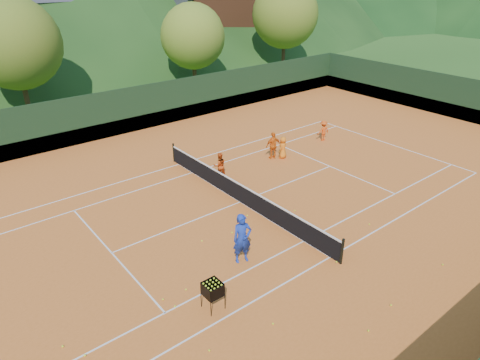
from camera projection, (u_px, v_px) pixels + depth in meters
ground at (240, 202)px, 20.15m from camera, size 400.00×400.00×0.00m
clay_court at (240, 202)px, 20.14m from camera, size 40.00×24.00×0.02m
coach at (242, 239)px, 15.69m from camera, size 0.83×0.67×1.98m
student_a at (220, 165)px, 22.16m from camera, size 0.82×0.73×1.39m
student_b at (273, 146)px, 24.35m from camera, size 1.00×0.59×1.59m
student_c at (283, 148)px, 24.49m from camera, size 0.72×0.57×1.28m
student_d at (323, 131)px, 27.00m from camera, size 0.90×0.59×1.30m
tennis_ball_0 at (270, 218)px, 18.77m from camera, size 0.07×0.07×0.07m
tennis_ball_1 at (175, 306)px, 13.91m from camera, size 0.07×0.07×0.07m
tennis_ball_2 at (369, 224)px, 18.33m from camera, size 0.07×0.07×0.07m
tennis_ball_3 at (443, 265)px, 15.84m from camera, size 0.07×0.07×0.07m
tennis_ball_4 at (368, 331)px, 12.97m from camera, size 0.07×0.07×0.07m
tennis_ball_5 at (209, 350)px, 12.31m from camera, size 0.07×0.07×0.07m
tennis_ball_6 at (391, 305)px, 13.95m from camera, size 0.07×0.07×0.07m
tennis_ball_7 at (63, 346)px, 12.44m from camera, size 0.07×0.07×0.07m
tennis_ball_8 at (186, 289)px, 14.63m from camera, size 0.07×0.07×0.07m
tennis_ball_9 at (273, 324)px, 13.23m from camera, size 0.07×0.07×0.07m
tennis_ball_10 at (295, 210)px, 19.37m from camera, size 0.07×0.07×0.07m
tennis_ball_11 at (340, 243)px, 17.08m from camera, size 0.07×0.07×0.07m
tennis_ball_12 at (247, 215)px, 18.98m from camera, size 0.07×0.07×0.07m
tennis_ball_13 at (163, 299)px, 14.19m from camera, size 0.07×0.07×0.07m
tennis_ball_15 at (202, 241)px, 17.22m from camera, size 0.07×0.07×0.07m
tennis_ball_16 at (336, 262)px, 15.99m from camera, size 0.07×0.07×0.07m
tennis_ball_17 at (85, 355)px, 12.15m from camera, size 0.07×0.07×0.07m
tennis_ball_18 at (232, 233)px, 17.76m from camera, size 0.07×0.07×0.07m
court_lines at (240, 202)px, 20.13m from camera, size 23.83×11.03×0.00m
tennis_net at (240, 193)px, 19.91m from camera, size 0.10×12.07×1.10m
perimeter_fence at (240, 178)px, 19.58m from camera, size 40.40×24.24×3.00m
ball_hopper at (213, 290)px, 13.57m from camera, size 0.57×0.57×1.00m
chalet_mid at (83, 19)px, 44.98m from camera, size 12.65×8.82×11.45m
chalet_right at (213, 11)px, 49.91m from camera, size 11.50×8.82×11.91m
tree_b at (14, 43)px, 29.53m from camera, size 6.40×6.40×8.40m
tree_c at (193, 36)px, 36.96m from camera, size 5.60×5.60×7.35m
tree_d at (285, 15)px, 43.94m from camera, size 6.80×6.80×8.93m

